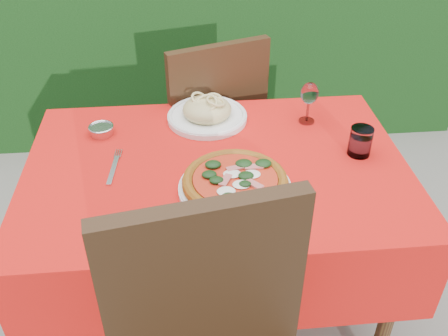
{
  "coord_description": "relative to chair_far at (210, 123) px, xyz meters",
  "views": [
    {
      "loc": [
        -0.1,
        -1.33,
        1.7
      ],
      "look_at": [
        0.02,
        -0.05,
        0.77
      ],
      "focal_mm": 40.0,
      "sensor_mm": 36.0,
      "label": 1
    }
  ],
  "objects": [
    {
      "name": "wine_glass",
      "position": [
        0.34,
        -0.35,
        0.31
      ],
      "size": [
        0.07,
        0.07,
        0.16
      ],
      "color": "silver",
      "rests_on": "dining_table"
    },
    {
      "name": "water_glass",
      "position": [
        0.47,
        -0.58,
        0.24
      ],
      "size": [
        0.08,
        0.08,
        0.1
      ],
      "color": "silver",
      "rests_on": "dining_table"
    },
    {
      "name": "dining_table",
      "position": [
        -0.02,
        -0.6,
        0.05
      ],
      "size": [
        1.26,
        0.86,
        0.75
      ],
      "color": "#4D3418",
      "rests_on": "ground"
    },
    {
      "name": "steel_ramekin",
      "position": [
        -0.41,
        -0.37,
        0.21
      ],
      "size": [
        0.08,
        0.08,
        0.03
      ],
      "primitive_type": "cylinder",
      "color": "silver",
      "rests_on": "dining_table"
    },
    {
      "name": "ground",
      "position": [
        -0.02,
        -0.6,
        -0.55
      ],
      "size": [
        60.0,
        60.0,
        0.0
      ],
      "primitive_type": "plane",
      "color": "slate",
      "rests_on": "ground"
    },
    {
      "name": "pasta_plate",
      "position": [
        -0.03,
        -0.3,
        0.23
      ],
      "size": [
        0.3,
        0.3,
        0.08
      ],
      "rotation": [
        0.0,
        0.0,
        -0.17
      ],
      "color": "white",
      "rests_on": "dining_table"
    },
    {
      "name": "chair_far",
      "position": [
        0.0,
        0.0,
        0.0
      ],
      "size": [
        0.55,
        0.55,
        0.96
      ],
      "rotation": [
        0.0,
        0.0,
        3.47
      ],
      "color": "black",
      "rests_on": "ground"
    },
    {
      "name": "fork",
      "position": [
        -0.35,
        -0.6,
        0.2
      ],
      "size": [
        0.05,
        0.21,
        0.01
      ],
      "primitive_type": "cube",
      "rotation": [
        0.0,
        0.0,
        -0.09
      ],
      "color": "silver",
      "rests_on": "dining_table"
    },
    {
      "name": "pizza_plate",
      "position": [
        0.03,
        -0.74,
        0.23
      ],
      "size": [
        0.36,
        0.36,
        0.07
      ],
      "rotation": [
        0.0,
        0.0,
        -0.14
      ],
      "color": "silver",
      "rests_on": "dining_table"
    }
  ]
}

